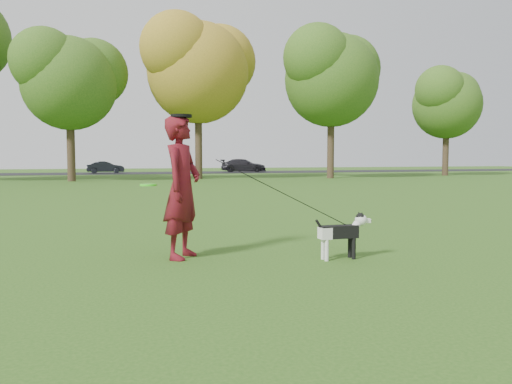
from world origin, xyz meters
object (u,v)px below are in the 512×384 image
object	(u,v)px
dog	(343,230)
car_mid	(106,167)
car_right	(244,165)
man	(182,187)

from	to	relation	value
dog	car_mid	size ratio (longest dim) A/B	0.27
dog	car_right	distance (m)	41.48
car_right	dog	bearing A→B (deg)	-174.46
car_mid	car_right	bearing A→B (deg)	-88.13
dog	car_right	world-z (taller)	car_right
man	car_right	bearing A→B (deg)	16.00
car_mid	man	bearing A→B (deg)	-176.74
dog	car_right	bearing A→B (deg)	76.50
car_mid	car_right	size ratio (longest dim) A/B	0.74
man	car_mid	xyz separation A→B (m)	(-0.96, 39.59, -0.47)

